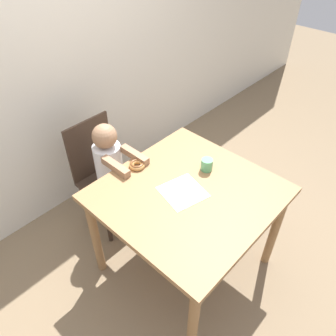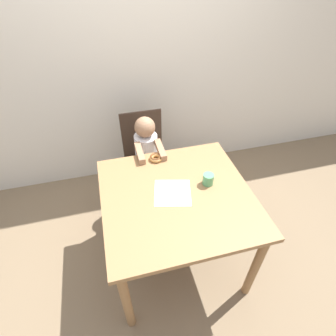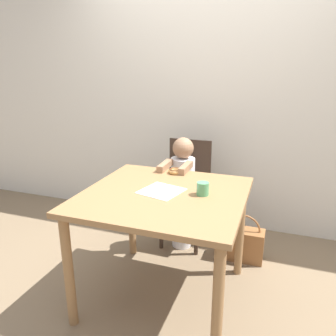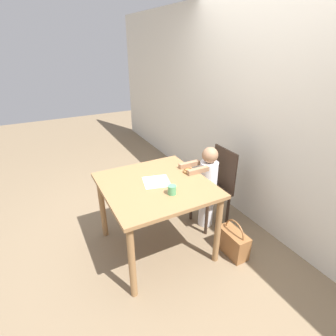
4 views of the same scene
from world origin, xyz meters
name	(u,v)px [view 3 (image 3 of 4)]	position (x,y,z in m)	size (l,w,h in m)	color
ground_plane	(164,295)	(0.00, 0.00, 0.00)	(12.00, 12.00, 0.00)	#7A664C
wall_back	(210,99)	(0.00, 1.27, 1.25)	(8.00, 0.05, 2.50)	silver
dining_table	(164,208)	(0.00, 0.00, 0.67)	(1.02, 0.99, 0.78)	olive
chair	(186,192)	(-0.08, 0.80, 0.47)	(0.38, 0.37, 0.93)	#38281E
child_figure	(182,191)	(-0.08, 0.68, 0.53)	(0.22, 0.43, 0.99)	white
donut	(175,171)	(-0.06, 0.40, 0.80)	(0.11, 0.11, 0.04)	tan
napkin	(161,191)	(-0.03, 0.02, 0.78)	(0.30, 0.30, 0.00)	white
handbag	(243,243)	(0.46, 0.65, 0.14)	(0.34, 0.16, 0.40)	brown
cup	(203,189)	(0.24, 0.05, 0.82)	(0.08, 0.08, 0.08)	#519E66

